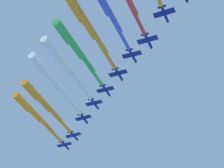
{
  "coord_description": "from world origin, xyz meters",
  "views": [
    {
      "loc": [
        150.48,
        -34.03,
        27.63
      ],
      "look_at": [
        0.0,
        0.0,
        151.14
      ],
      "focal_mm": 70.11,
      "sensor_mm": 36.0,
      "label": 1
    }
  ],
  "objects_px": {
    "jet_port_inner": "(44,103)",
    "jet_starboard_outer": "(103,3)",
    "jet_starboard_inner": "(52,80)",
    "jet_lead": "(35,114)",
    "jet_starboard_mid": "(76,48)",
    "jet_port_outer": "(89,28)",
    "jet_port_mid": "(64,64)"
  },
  "relations": [
    {
      "from": "jet_port_inner",
      "to": "jet_starboard_outer",
      "type": "distance_m",
      "value": 65.27
    },
    {
      "from": "jet_starboard_inner",
      "to": "jet_starboard_outer",
      "type": "bearing_deg",
      "value": 15.01
    },
    {
      "from": "jet_starboard_inner",
      "to": "jet_lead",
      "type": "bearing_deg",
      "value": -168.36
    },
    {
      "from": "jet_lead",
      "to": "jet_port_inner",
      "type": "height_order",
      "value": "jet_lead"
    },
    {
      "from": "jet_starboard_mid",
      "to": "jet_port_inner",
      "type": "bearing_deg",
      "value": -165.92
    },
    {
      "from": "jet_starboard_mid",
      "to": "jet_port_outer",
      "type": "relative_size",
      "value": 0.99
    },
    {
      "from": "jet_lead",
      "to": "jet_starboard_inner",
      "type": "height_order",
      "value": "jet_starboard_inner"
    },
    {
      "from": "jet_starboard_inner",
      "to": "jet_port_mid",
      "type": "height_order",
      "value": "jet_port_mid"
    },
    {
      "from": "jet_starboard_inner",
      "to": "jet_starboard_outer",
      "type": "relative_size",
      "value": 1.06
    },
    {
      "from": "jet_port_inner",
      "to": "jet_starboard_mid",
      "type": "distance_m",
      "value": 38.44
    },
    {
      "from": "jet_starboard_inner",
      "to": "jet_port_mid",
      "type": "relative_size",
      "value": 1.06
    },
    {
      "from": "jet_lead",
      "to": "jet_starboard_mid",
      "type": "height_order",
      "value": "jet_starboard_mid"
    },
    {
      "from": "jet_starboard_outer",
      "to": "jet_starboard_mid",
      "type": "bearing_deg",
      "value": -167.1
    },
    {
      "from": "jet_port_inner",
      "to": "jet_port_outer",
      "type": "distance_m",
      "value": 51.71
    },
    {
      "from": "jet_port_inner",
      "to": "jet_port_mid",
      "type": "distance_m",
      "value": 26.24
    },
    {
      "from": "jet_port_outer",
      "to": "jet_starboard_outer",
      "type": "distance_m",
      "value": 13.58
    },
    {
      "from": "jet_starboard_inner",
      "to": "jet_starboard_mid",
      "type": "xyz_separation_m",
      "value": [
        22.83,
        7.15,
        -0.09
      ]
    },
    {
      "from": "jet_port_mid",
      "to": "jet_starboard_outer",
      "type": "distance_m",
      "value": 39.22
    },
    {
      "from": "jet_starboard_mid",
      "to": "jet_port_outer",
      "type": "height_order",
      "value": "jet_port_outer"
    },
    {
      "from": "jet_port_mid",
      "to": "jet_port_outer",
      "type": "xyz_separation_m",
      "value": [
        24.78,
        6.66,
        -0.81
      ]
    },
    {
      "from": "jet_port_inner",
      "to": "jet_starboard_inner",
      "type": "xyz_separation_m",
      "value": [
        14.35,
        2.18,
        2.94
      ]
    },
    {
      "from": "jet_port_inner",
      "to": "jet_port_outer",
      "type": "xyz_separation_m",
      "value": [
        50.09,
        12.49,
        2.87
      ]
    },
    {
      "from": "jet_starboard_inner",
      "to": "jet_port_mid",
      "type": "bearing_deg",
      "value": 18.44
    },
    {
      "from": "jet_port_mid",
      "to": "jet_starboard_inner",
      "type": "bearing_deg",
      "value": -161.56
    },
    {
      "from": "jet_starboard_inner",
      "to": "jet_starboard_outer",
      "type": "xyz_separation_m",
      "value": [
        49.02,
        13.15,
        0.36
      ]
    },
    {
      "from": "jet_starboard_inner",
      "to": "jet_starboard_mid",
      "type": "distance_m",
      "value": 23.93
    },
    {
      "from": "jet_lead",
      "to": "jet_port_outer",
      "type": "xyz_separation_m",
      "value": [
        62.1,
        15.75,
        1.61
      ]
    },
    {
      "from": "jet_port_mid",
      "to": "jet_starboard_outer",
      "type": "bearing_deg",
      "value": 14.01
    },
    {
      "from": "jet_starboard_inner",
      "to": "jet_port_mid",
      "type": "xyz_separation_m",
      "value": [
        10.97,
        3.66,
        0.73
      ]
    },
    {
      "from": "jet_starboard_mid",
      "to": "jet_starboard_outer",
      "type": "distance_m",
      "value": 26.87
    },
    {
      "from": "jet_port_inner",
      "to": "jet_port_outer",
      "type": "relative_size",
      "value": 1.03
    },
    {
      "from": "jet_starboard_inner",
      "to": "jet_port_inner",
      "type": "bearing_deg",
      "value": -171.38
    }
  ]
}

